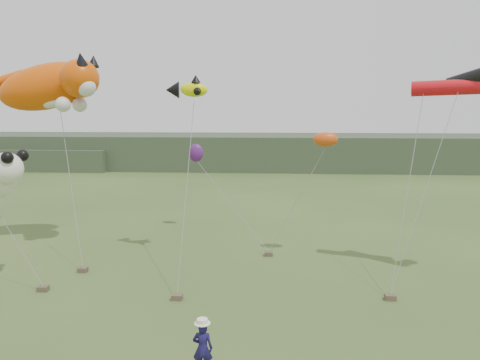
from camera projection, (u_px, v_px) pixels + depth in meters
name	position (u px, v px, depth m)	size (l,w,h in m)	color
ground	(217.00, 347.00, 13.95)	(120.00, 120.00, 0.00)	#385123
headland	(235.00, 152.00, 57.97)	(90.00, 13.00, 4.00)	#2D3D28
festival_attendant	(203.00, 348.00, 12.43)	(0.54, 0.35, 1.48)	#161143
sandbag_anchors	(192.00, 279.00, 19.28)	(13.76, 5.87, 0.20)	brown
cat_kite	(55.00, 85.00, 23.76)	(6.72, 3.83, 3.38)	#D74C05
fish_kite	(186.00, 89.00, 21.63)	(2.10, 1.40, 1.07)	#DBE701
misc_kites	(254.00, 147.00, 24.66)	(7.99, 5.67, 2.01)	#CD4811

